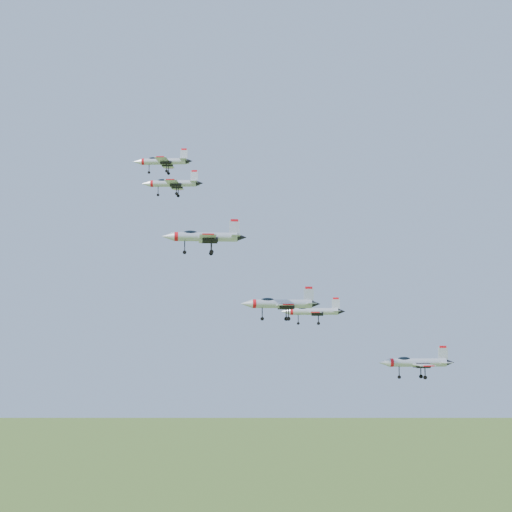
# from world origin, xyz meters

# --- Properties ---
(jet_lead) EXTENTS (12.17, 10.17, 3.26)m
(jet_lead) POSITION_xyz_m (-13.71, 12.96, 161.21)
(jet_lead) COLOR silver
(jet_left_high) EXTENTS (10.98, 9.19, 2.94)m
(jet_left_high) POSITION_xyz_m (-6.08, -3.32, 153.14)
(jet_left_high) COLOR silver
(jet_right_high) EXTENTS (12.44, 10.61, 3.40)m
(jet_right_high) POSITION_xyz_m (4.61, -19.89, 141.36)
(jet_right_high) COLOR silver
(jet_left_low) EXTENTS (11.42, 9.52, 3.05)m
(jet_left_low) POSITION_xyz_m (17.65, 3.99, 130.75)
(jet_left_low) COLOR silver
(jet_right_low) EXTENTS (12.72, 10.87, 3.48)m
(jet_right_low) POSITION_xyz_m (14.06, -8.46, 131.73)
(jet_right_low) COLOR silver
(jet_trail) EXTENTS (12.41, 10.54, 3.37)m
(jet_trail) POSITION_xyz_m (35.15, -1.70, 122.31)
(jet_trail) COLOR silver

